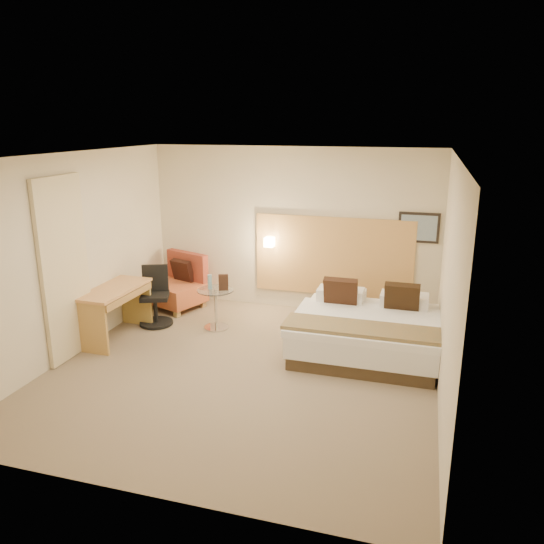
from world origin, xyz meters
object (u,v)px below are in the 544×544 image
(lounge_chair, at_px, (178,286))
(desk_chair, at_px, (155,301))
(bed, at_px, (367,329))
(side_table, at_px, (216,307))
(desk, at_px, (115,299))

(lounge_chair, bearing_deg, desk_chair, -88.60)
(bed, bearing_deg, desk_chair, 178.36)
(bed, height_order, side_table, bed)
(desk, relative_size, desk_chair, 1.37)
(side_table, bearing_deg, lounge_chair, 143.21)
(lounge_chair, xyz_separation_m, desk_chair, (0.02, -0.83, 0.01))
(bed, height_order, desk_chair, bed)
(bed, distance_m, lounge_chair, 3.45)
(bed, xyz_separation_m, desk, (-3.56, -0.58, 0.30))
(lounge_chair, distance_m, desk_chair, 0.83)
(lounge_chair, bearing_deg, bed, -15.64)
(lounge_chair, distance_m, side_table, 1.25)
(side_table, bearing_deg, desk_chair, -174.88)
(side_table, distance_m, desk_chair, 0.98)
(lounge_chair, relative_size, desk_chair, 1.18)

